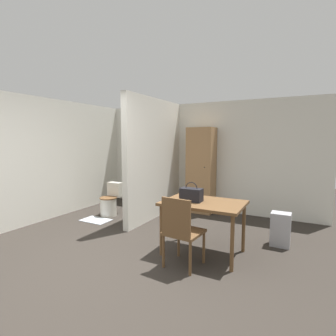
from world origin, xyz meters
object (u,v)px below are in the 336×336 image
(dining_table, at_px, (203,207))
(wooden_chair, at_px, (181,229))
(wooden_cabinet, at_px, (201,170))
(handbag, at_px, (191,195))
(toilet, at_px, (110,202))
(space_heater, at_px, (280,229))

(dining_table, xyz_separation_m, wooden_chair, (-0.10, -0.54, -0.17))
(wooden_chair, height_order, wooden_cabinet, wooden_cabinet)
(dining_table, bearing_deg, handbag, -162.40)
(toilet, relative_size, handbag, 2.23)
(toilet, bearing_deg, space_heater, -1.14)
(space_heater, bearing_deg, wooden_cabinet, 145.29)
(toilet, height_order, space_heater, toilet)
(space_heater, bearing_deg, wooden_chair, -128.14)
(toilet, relative_size, space_heater, 1.33)
(dining_table, xyz_separation_m, toilet, (-2.49, 0.90, -0.39))
(dining_table, height_order, wooden_cabinet, wooden_cabinet)
(handbag, bearing_deg, space_heater, 37.64)
(wooden_chair, distance_m, handbag, 0.61)
(wooden_cabinet, bearing_deg, wooden_chair, -74.44)
(dining_table, bearing_deg, space_heater, 40.35)
(wooden_cabinet, height_order, space_heater, wooden_cabinet)
(toilet, distance_m, space_heater, 3.47)
(toilet, bearing_deg, dining_table, -19.77)
(handbag, xyz_separation_m, wooden_cabinet, (-0.66, 2.13, 0.09))
(wooden_chair, height_order, toilet, wooden_chair)
(handbag, bearing_deg, wooden_cabinet, 107.25)
(handbag, distance_m, space_heater, 1.56)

